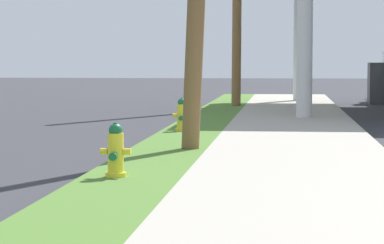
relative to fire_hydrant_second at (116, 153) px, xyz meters
name	(u,v)px	position (x,y,z in m)	size (l,w,h in m)	color
fire_hydrant_second	(116,153)	(0.00, 0.00, 0.00)	(0.42, 0.38, 0.74)	yellow
fire_hydrant_third	(182,116)	(0.00, 7.90, 0.00)	(0.42, 0.37, 0.74)	yellow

